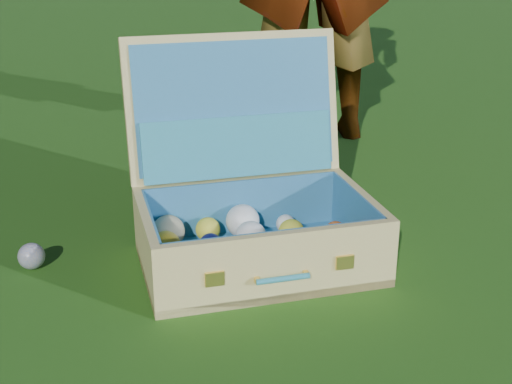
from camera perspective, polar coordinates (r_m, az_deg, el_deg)
The scene contains 3 objects.
ground at distance 2.09m, azimuth 1.20°, elevation -3.41°, with size 60.00×60.00×0.00m, color #215114.
stray_ball at distance 1.97m, azimuth -17.53°, elevation -4.91°, with size 0.07×0.07×0.07m, color #4265AD.
suitcase at distance 1.91m, azimuth -0.68°, elevation -0.49°, with size 0.69×0.63×0.57m.
Camera 1 is at (-0.18, -1.89, 0.87)m, focal length 50.00 mm.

